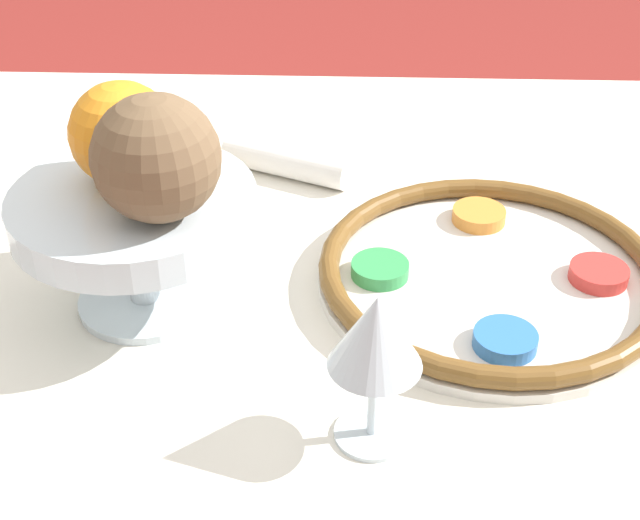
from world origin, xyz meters
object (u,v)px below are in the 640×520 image
Objects in this scene: napkin_roll at (287,161)px; wine_glass at (376,338)px; seder_plate at (490,273)px; bread_plate at (158,177)px; orange_fruit at (122,134)px; coconut at (156,158)px; fruit_stand at (135,218)px.

wine_glass is at bearing 102.74° from napkin_roll.
wine_glass is (0.12, 0.20, 0.08)m from seder_plate.
seder_plate is at bearing 152.07° from bread_plate.
wine_glass is at bearing 139.62° from orange_fruit.
coconut reaches higher than orange_fruit.
bread_plate is at bearing -83.19° from orange_fruit.
seder_plate is 3.13× the size of coconut.
coconut is 0.64× the size of bread_plate.
seder_plate is 0.25m from wine_glass.
orange_fruit is 0.26m from bread_plate.
wine_glass reaches higher than fruit_stand.
fruit_stand is at bearing -37.86° from wine_glass.
fruit_stand is (0.33, 0.04, 0.08)m from seder_plate.
wine_glass is at bearing 142.14° from fruit_stand.
seder_plate reaches higher than bread_plate.
seder_plate is 2.45× the size of wine_glass.
bread_plate is at bearing -58.41° from wine_glass.
napkin_roll is at bearing -117.89° from orange_fruit.
orange_fruit reaches higher than napkin_roll.
fruit_stand is at bearing -45.55° from coconut.
wine_glass is 0.27m from fruit_stand.
wine_glass is 0.62× the size of fruit_stand.
bread_plate is 0.15m from napkin_roll.
coconut is at bearing 103.87° from bread_plate.
fruit_stand is 0.25m from bread_plate.
wine_glass is 1.28× the size of coconut.
fruit_stand reaches higher than seder_plate.
orange_fruit is at bearing -53.94° from coconut.
bread_plate is (0.24, -0.39, -0.09)m from wine_glass.
coconut is (0.29, 0.07, 0.16)m from seder_plate.
coconut is at bearing 73.98° from napkin_roll.
wine_glass is at bearing 121.59° from bread_plate.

